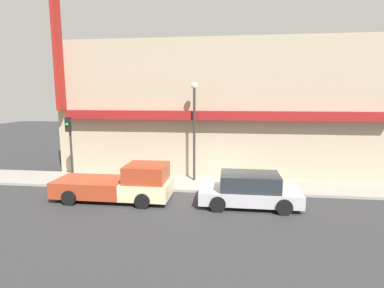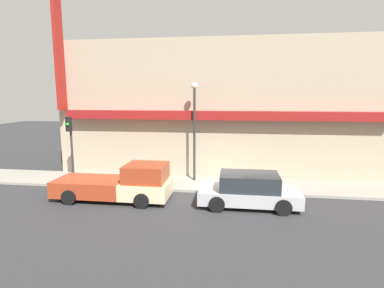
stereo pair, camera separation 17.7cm
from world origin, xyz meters
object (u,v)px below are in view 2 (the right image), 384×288
at_px(fire_hydrant, 235,181).
at_px(street_lamp, 194,120).
at_px(parked_car, 249,190).
at_px(pickup_truck, 121,184).
at_px(traffic_light, 70,137).

distance_m(fire_hydrant, street_lamp, 4.02).
distance_m(parked_car, fire_hydrant, 2.27).
xyz_separation_m(fire_hydrant, street_lamp, (-2.29, 1.18, 3.08)).
height_order(pickup_truck, parked_car, pickup_truck).
relative_size(pickup_truck, fire_hydrant, 7.88).
bearing_deg(parked_car, pickup_truck, 178.05).
relative_size(pickup_truck, parked_car, 1.24).
distance_m(pickup_truck, parked_car, 5.95).
height_order(pickup_truck, traffic_light, traffic_light).
bearing_deg(fire_hydrant, traffic_light, 179.91).
relative_size(parked_car, traffic_light, 1.22).
relative_size(fire_hydrant, street_lamp, 0.13).
distance_m(pickup_truck, fire_hydrant, 5.80).
height_order(pickup_truck, fire_hydrant, pickup_truck).
bearing_deg(fire_hydrant, parked_car, -75.01).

